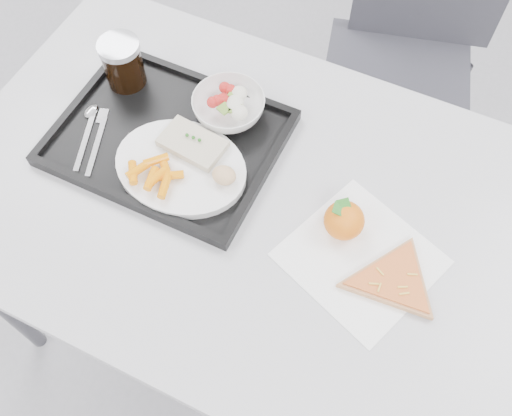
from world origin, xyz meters
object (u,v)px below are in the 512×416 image
table (243,210)px  tangerine (344,220)px  chair (411,42)px  salad_bowl (229,107)px  cola_glass (123,62)px  tray (168,139)px  pizza_slice (394,280)px  dinner_plate (181,167)px

table → tangerine: size_ratio=12.59×
chair → salad_bowl: 0.72m
salad_bowl → cola_glass: (-0.24, -0.01, 0.03)m
table → tangerine: 0.23m
tray → pizza_slice: 0.53m
salad_bowl → tangerine: bearing=-25.0°
tangerine → chair: bearing=94.3°
chair → salad_bowl: (-0.26, -0.62, 0.25)m
table → salad_bowl: 0.22m
dinner_plate → tray: bearing=138.0°
tray → salad_bowl: salad_bowl is taller
pizza_slice → cola_glass: bearing=164.0°
chair → dinner_plate: chair is taller
dinner_plate → salad_bowl: salad_bowl is taller
chair → pizza_slice: 0.88m
salad_bowl → pizza_slice: size_ratio=0.53×
dinner_plate → salad_bowl: size_ratio=1.78×
chair → pizza_slice: size_ratio=3.22×
chair → tray: bearing=-115.3°
table → salad_bowl: bearing=124.6°
tray → tangerine: 0.40m
tray → tangerine: tangerine is taller
salad_bowl → cola_glass: 0.25m
dinner_plate → salad_bowl: 0.17m
chair → cola_glass: (-0.50, -0.63, 0.28)m
table → dinner_plate: (-0.13, -0.01, 0.09)m
tray → cola_glass: 0.19m
dinner_plate → cola_glass: (-0.22, 0.15, 0.05)m
dinner_plate → table: bearing=5.4°
dinner_plate → cola_glass: size_ratio=2.50×
tray → cola_glass: cola_glass is taller
tray → dinner_plate: dinner_plate is taller
table → tangerine: tangerine is taller
tray → tangerine: bearing=-5.3°
table → tray: (-0.19, 0.05, 0.08)m
chair → cola_glass: chair is taller
chair → salad_bowl: chair is taller
salad_bowl → pizza_slice: salad_bowl is taller
dinner_plate → tangerine: size_ratio=2.83×
tray → salad_bowl: 0.14m
tray → dinner_plate: bearing=-42.0°
tray → table: bearing=-13.5°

